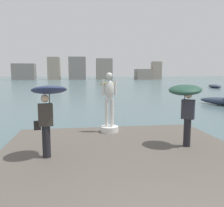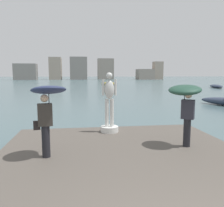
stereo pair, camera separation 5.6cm
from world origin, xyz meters
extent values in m
plane|color=#4C666B|center=(0.00, 40.00, 0.00)|extent=(400.00, 400.00, 0.00)
cube|color=#564F47|center=(0.00, 2.44, 0.20)|extent=(7.22, 10.88, 0.40)
cylinder|color=silver|center=(-0.08, 7.03, 0.51)|extent=(0.71, 0.71, 0.22)
cylinder|color=silver|center=(-0.18, 7.03, 1.17)|extent=(0.15, 0.15, 1.09)
cylinder|color=silver|center=(0.02, 7.03, 1.17)|extent=(0.15, 0.15, 1.09)
ellipsoid|color=silver|center=(-0.08, 7.03, 2.07)|extent=(0.38, 0.26, 0.71)
sphere|color=silver|center=(-0.08, 7.03, 2.61)|extent=(0.24, 0.24, 0.24)
cylinder|color=silver|center=(-0.32, 7.03, 2.16)|extent=(0.10, 0.10, 0.62)
cylinder|color=silver|center=(0.16, 7.03, 2.16)|extent=(0.10, 0.10, 0.62)
cylinder|color=black|center=(-2.15, 4.49, 0.84)|extent=(0.22, 0.22, 0.88)
cube|color=#38332D|center=(-2.15, 4.49, 1.58)|extent=(0.42, 0.31, 0.60)
sphere|color=beige|center=(-2.15, 4.49, 2.02)|extent=(0.21, 0.21, 0.21)
cylinder|color=#262626|center=(-2.04, 4.55, 1.91)|extent=(0.02, 0.02, 0.56)
ellipsoid|color=navy|center=(-2.04, 4.55, 2.24)|extent=(1.10, 1.11, 0.36)
cube|color=black|center=(-2.37, 4.47, 1.30)|extent=(0.20, 0.13, 0.24)
cylinder|color=black|center=(2.10, 4.86, 0.84)|extent=(0.22, 0.22, 0.88)
cube|color=#2D2D38|center=(2.10, 4.86, 1.58)|extent=(0.45, 0.42, 0.60)
sphere|color=beige|center=(2.10, 4.86, 2.02)|extent=(0.21, 0.21, 0.21)
cylinder|color=#262626|center=(2.03, 4.96, 1.87)|extent=(0.02, 0.02, 0.48)
ellipsoid|color=#234738|center=(2.03, 4.96, 2.18)|extent=(1.41, 1.42, 0.42)
ellipsoid|color=#2D384C|center=(24.89, 39.73, 0.32)|extent=(2.34, 5.42, 0.65)
ellipsoid|color=#B2993D|center=(5.50, 52.66, 0.39)|extent=(3.69, 2.38, 0.78)
cube|color=gray|center=(-25.75, 109.42, 3.66)|extent=(9.98, 5.30, 7.33)
cube|color=gray|center=(-12.75, 113.93, 5.30)|extent=(5.57, 7.56, 10.60)
cube|color=gray|center=(-1.68, 112.75, 5.40)|extent=(8.14, 5.65, 10.80)
cube|color=gray|center=(11.80, 115.29, 5.17)|extent=(7.93, 4.37, 10.33)
cube|color=gray|center=(31.09, 110.96, 2.53)|extent=(7.89, 7.60, 5.06)
cube|color=gray|center=(37.33, 110.11, 4.37)|extent=(4.36, 4.32, 8.74)
camera|label=1|loc=(-1.26, -1.81, 2.67)|focal=37.10mm
camera|label=2|loc=(-1.20, -1.82, 2.67)|focal=37.10mm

